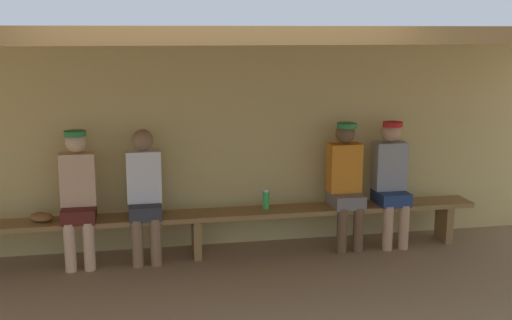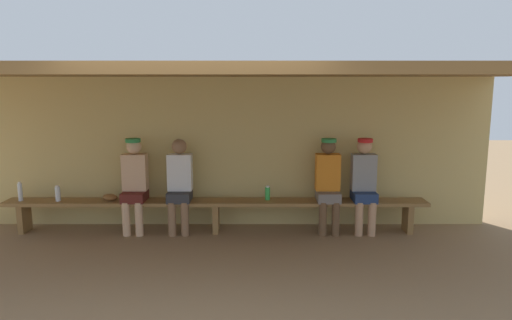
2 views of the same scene
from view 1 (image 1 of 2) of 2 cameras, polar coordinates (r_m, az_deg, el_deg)
name	(u,v)px [view 1 (image 1 of 2)]	position (r m, az deg, el deg)	size (l,w,h in m)	color
back_wall	(191,144)	(6.80, -5.89, 1.43)	(8.00, 0.20, 2.20)	tan
dugout_roof	(202,34)	(5.40, -4.89, 11.21)	(8.00, 2.80, 0.12)	brown
bench	(196,220)	(6.53, -5.41, -5.43)	(6.00, 0.36, 0.46)	olive
player_middle	(144,190)	(6.41, -10.01, -2.69)	(0.34, 0.42, 1.34)	#333338
player_in_blue	(346,179)	(6.77, 8.09, -1.73)	(0.34, 0.42, 1.34)	slate
player_rightmost	(391,177)	(6.95, 12.05, -1.53)	(0.34, 0.42, 1.34)	navy
player_with_sunglasses	(78,192)	(6.44, -15.72, -2.75)	(0.34, 0.42, 1.34)	#591E19
water_bottle_green	(266,200)	(6.62, 0.90, -3.59)	(0.07, 0.07, 0.21)	green
baseball_glove_tan	(41,217)	(6.54, -18.76, -4.89)	(0.24, 0.17, 0.09)	brown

